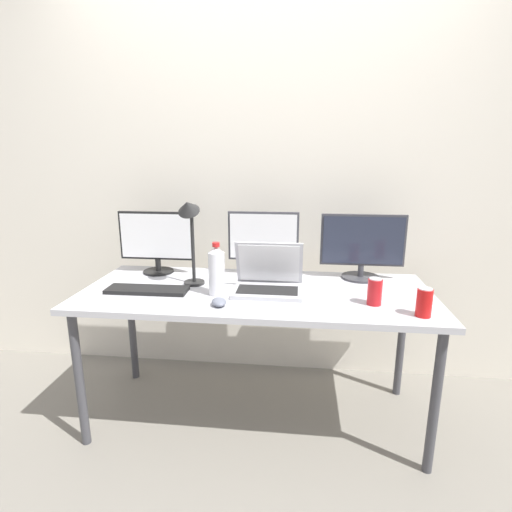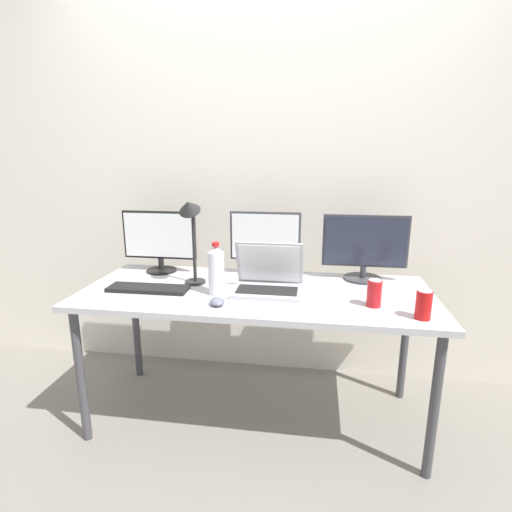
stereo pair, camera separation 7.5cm
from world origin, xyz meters
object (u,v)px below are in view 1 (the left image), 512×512
keyboard_main (147,290)px  mouse_by_keyboard (219,302)px  work_desk (256,301)px  soda_can_by_laptop (375,292)px  laptop_silver (268,280)px  monitor_right (362,246)px  desk_lamp (190,225)px  monitor_left (156,240)px  soda_can_near_keyboard (424,302)px  water_bottle (217,271)px  monitor_center (263,242)px

keyboard_main → mouse_by_keyboard: 0.42m
work_desk → soda_can_by_laptop: size_ratio=14.08×
laptop_silver → mouse_by_keyboard: laptop_silver is taller
monitor_right → desk_lamp: desk_lamp is taller
monitor_right → monitor_left: bearing=-179.1°
work_desk → laptop_silver: size_ratio=5.19×
monitor_right → mouse_by_keyboard: monitor_right is taller
soda_can_near_keyboard → soda_can_by_laptop: (-0.19, 0.12, 0.00)m
laptop_silver → monitor_right: bearing=28.6°
monitor_right → water_bottle: bearing=-154.8°
water_bottle → laptop_silver: bearing=17.9°
soda_can_near_keyboard → desk_lamp: desk_lamp is taller
laptop_silver → soda_can_near_keyboard: laptop_silver is taller
monitor_left → monitor_center: bearing=2.6°
soda_can_by_laptop → monitor_left: bearing=161.8°
monitor_right → water_bottle: 0.83m
monitor_right → soda_can_near_keyboard: size_ratio=3.63×
monitor_right → desk_lamp: bearing=-164.8°
monitor_left → water_bottle: 0.54m
monitor_center → keyboard_main: 0.69m
soda_can_near_keyboard → desk_lamp: bearing=165.8°
monitor_right → mouse_by_keyboard: size_ratio=4.88×
monitor_center → water_bottle: 0.42m
monitor_left → laptop_silver: 0.73m
work_desk → monitor_left: bearing=157.9°
keyboard_main → laptop_silver: bearing=6.9°
monitor_left → keyboard_main: bearing=-79.6°
soda_can_near_keyboard → monitor_center: bearing=144.4°
monitor_center → soda_can_near_keyboard: (0.74, -0.53, -0.13)m
water_bottle → soda_can_by_laptop: water_bottle is taller
monitor_center → monitor_right: size_ratio=0.87×
water_bottle → mouse_by_keyboard: bearing=-74.9°
mouse_by_keyboard → water_bottle: bearing=87.2°
soda_can_near_keyboard → desk_lamp: (-1.09, 0.28, 0.26)m
desk_lamp → monitor_right: bearing=15.2°
mouse_by_keyboard → soda_can_by_laptop: (0.71, 0.09, 0.05)m
mouse_by_keyboard → desk_lamp: bearing=109.8°
monitor_center → desk_lamp: bearing=-144.1°
desk_lamp → monitor_left: bearing=139.6°
monitor_center → soda_can_by_laptop: size_ratio=3.17×
monitor_right → monitor_center: bearing=179.0°
monitor_left → water_bottle: size_ratio=1.65×
soda_can_near_keyboard → monitor_left: bearing=159.7°
work_desk → water_bottle: water_bottle is taller
keyboard_main → water_bottle: (0.36, 0.00, 0.11)m
water_bottle → soda_can_near_keyboard: size_ratio=2.09×
monitor_right → soda_can_by_laptop: bearing=-89.1°
monitor_right → soda_can_by_laptop: size_ratio=3.63×
water_bottle → soda_can_by_laptop: 0.75m
water_bottle → desk_lamp: 0.28m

